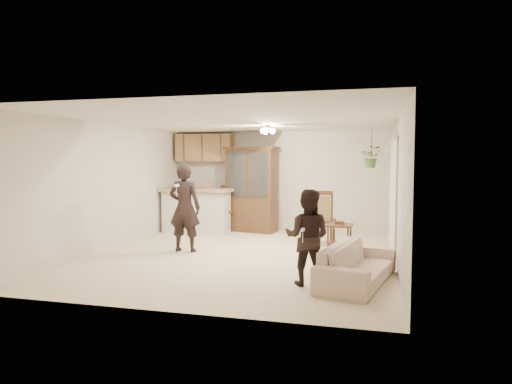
% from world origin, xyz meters
% --- Properties ---
extents(floor, '(6.50, 6.50, 0.00)m').
position_xyz_m(floor, '(0.00, 0.00, 0.00)').
color(floor, beige).
rests_on(floor, ground).
extents(ceiling, '(5.50, 6.50, 0.02)m').
position_xyz_m(ceiling, '(0.00, 0.00, 2.50)').
color(ceiling, silver).
rests_on(ceiling, wall_back).
extents(wall_back, '(5.50, 0.02, 2.50)m').
position_xyz_m(wall_back, '(0.00, 3.25, 1.25)').
color(wall_back, beige).
rests_on(wall_back, ground).
extents(wall_front, '(5.50, 0.02, 2.50)m').
position_xyz_m(wall_front, '(0.00, -3.25, 1.25)').
color(wall_front, beige).
rests_on(wall_front, ground).
extents(wall_left, '(0.02, 6.50, 2.50)m').
position_xyz_m(wall_left, '(-2.75, 0.00, 1.25)').
color(wall_left, beige).
rests_on(wall_left, ground).
extents(wall_right, '(0.02, 6.50, 2.50)m').
position_xyz_m(wall_right, '(2.75, 0.00, 1.25)').
color(wall_right, beige).
rests_on(wall_right, ground).
extents(breakfast_bar, '(1.60, 0.55, 1.00)m').
position_xyz_m(breakfast_bar, '(-1.85, 2.35, 0.50)').
color(breakfast_bar, silver).
rests_on(breakfast_bar, floor).
extents(bar_top, '(1.75, 0.70, 0.08)m').
position_xyz_m(bar_top, '(-1.85, 2.35, 1.05)').
color(bar_top, tan).
rests_on(bar_top, breakfast_bar).
extents(upper_cabinets, '(1.50, 0.34, 0.70)m').
position_xyz_m(upper_cabinets, '(-1.90, 3.07, 2.10)').
color(upper_cabinets, brown).
rests_on(upper_cabinets, wall_back).
extents(vertical_blinds, '(0.06, 2.30, 2.10)m').
position_xyz_m(vertical_blinds, '(2.71, 0.90, 1.10)').
color(vertical_blinds, silver).
rests_on(vertical_blinds, wall_right).
extents(ceiling_fixture, '(0.36, 0.36, 0.20)m').
position_xyz_m(ceiling_fixture, '(0.20, 1.20, 2.40)').
color(ceiling_fixture, beige).
rests_on(ceiling_fixture, ceiling).
extents(hanging_plant, '(0.43, 0.37, 0.48)m').
position_xyz_m(hanging_plant, '(2.30, 2.40, 1.85)').
color(hanging_plant, '#285B24').
rests_on(hanging_plant, ceiling).
extents(plant_cord, '(0.01, 0.01, 0.65)m').
position_xyz_m(plant_cord, '(2.30, 2.40, 2.17)').
color(plant_cord, black).
rests_on(plant_cord, ceiling).
extents(sofa, '(1.13, 1.99, 0.73)m').
position_xyz_m(sofa, '(2.16, -1.40, 0.37)').
color(sofa, beige).
rests_on(sofa, floor).
extents(adult, '(0.67, 0.46, 1.80)m').
position_xyz_m(adult, '(-1.18, 0.11, 0.90)').
color(adult, black).
rests_on(adult, floor).
extents(child, '(0.69, 0.55, 1.35)m').
position_xyz_m(child, '(1.47, -1.68, 0.68)').
color(child, black).
rests_on(child, floor).
extents(china_hutch, '(1.41, 0.76, 2.11)m').
position_xyz_m(china_hutch, '(-0.58, 2.84, 1.04)').
color(china_hutch, '#3C2616').
rests_on(china_hutch, floor).
extents(side_table, '(0.52, 0.52, 0.58)m').
position_xyz_m(side_table, '(1.73, 0.91, 0.27)').
color(side_table, '#3C2616').
rests_on(side_table, floor).
extents(chair_bar, '(0.64, 0.64, 1.14)m').
position_xyz_m(chair_bar, '(-1.25, 2.63, 0.32)').
color(chair_bar, '#3C2616').
rests_on(chair_bar, floor).
extents(chair_hutch_left, '(0.59, 0.59, 1.01)m').
position_xyz_m(chair_hutch_left, '(-0.24, 2.91, 0.28)').
color(chair_hutch_left, '#3C2616').
rests_on(chair_hutch_left, floor).
extents(chair_hutch_right, '(0.54, 0.54, 1.15)m').
position_xyz_m(chair_hutch_right, '(1.33, 1.50, 0.32)').
color(chair_hutch_right, '#3C2616').
rests_on(chair_hutch_right, floor).
extents(controller_adult, '(0.05, 0.15, 0.05)m').
position_xyz_m(controller_adult, '(-1.17, -0.29, 1.31)').
color(controller_adult, white).
rests_on(controller_adult, adult).
extents(controller_child, '(0.04, 0.12, 0.04)m').
position_xyz_m(controller_child, '(1.45, -2.00, 0.84)').
color(controller_child, white).
rests_on(controller_child, child).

